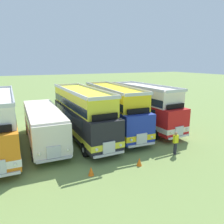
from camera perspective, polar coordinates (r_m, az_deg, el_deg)
name	(u,v)px	position (r m, az deg, el deg)	size (l,w,h in m)	color
ground_plane	(64,140)	(19.98, -12.31, -7.15)	(200.00, 200.00, 0.00)	#7A934C
bus_third_in_row	(43,123)	(19.20, -17.41, -2.79)	(2.82, 9.90, 2.99)	silver
bus_fourth_in_row	(82,113)	(19.53, -7.76, -0.20)	(2.71, 10.83, 4.52)	black
bus_fifth_in_row	(113,108)	(21.26, 0.32, 1.01)	(3.12, 11.02, 4.52)	#1E339E
bus_sixth_in_row	(144,106)	(22.57, 8.33, 1.55)	(2.98, 9.86, 4.52)	red
cone_near_end	(139,162)	(15.05, 7.10, -12.70)	(0.36, 0.36, 0.56)	orange
cone_mid_row	(91,171)	(13.86, -5.46, -15.02)	(0.36, 0.36, 0.56)	orange
marshal_person	(175,143)	(17.07, 16.16, -7.73)	(0.36, 0.24, 1.73)	#23232D
rope_fence_line	(42,107)	(31.85, -17.75, 1.30)	(22.70, 0.08, 1.05)	#8C704C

